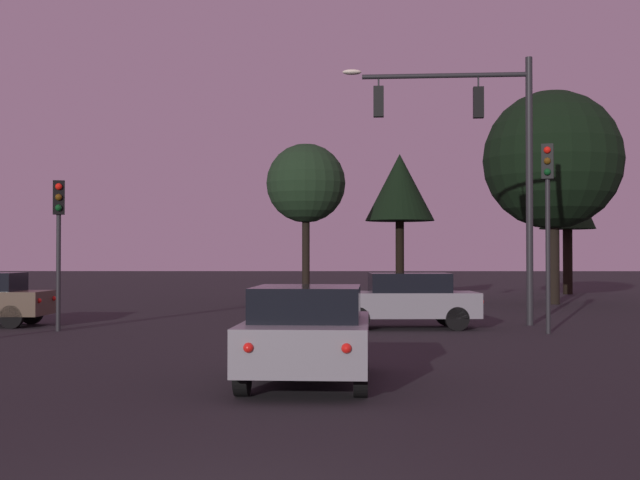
{
  "coord_description": "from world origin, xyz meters",
  "views": [
    {
      "loc": [
        0.8,
        -6.77,
        1.99
      ],
      "look_at": [
        0.58,
        18.23,
        2.45
      ],
      "focal_mm": 48.71,
      "sensor_mm": 36.0,
      "label": 1
    }
  ],
  "objects_px": {
    "traffic_light_corner_left": "(59,224)",
    "car_nearside_lane": "(308,332)",
    "traffic_light_corner_right": "(548,200)",
    "tree_left_far": "(567,198)",
    "tree_center_horizon": "(553,160)",
    "tree_right_cluster": "(400,189)",
    "tree_behind_sign": "(306,184)",
    "traffic_signal_mast_arm": "(480,142)",
    "car_crossing_left": "(405,299)"
  },
  "relations": [
    {
      "from": "traffic_light_corner_right",
      "to": "car_crossing_left",
      "type": "bearing_deg",
      "value": 154.96
    },
    {
      "from": "traffic_signal_mast_arm",
      "to": "tree_right_cluster",
      "type": "distance_m",
      "value": 13.67
    },
    {
      "from": "tree_left_far",
      "to": "tree_right_cluster",
      "type": "xyz_separation_m",
      "value": [
        -9.33,
        -6.66,
        -0.01
      ]
    },
    {
      "from": "traffic_signal_mast_arm",
      "to": "tree_center_horizon",
      "type": "distance_m",
      "value": 11.9
    },
    {
      "from": "traffic_light_corner_right",
      "to": "tree_center_horizon",
      "type": "height_order",
      "value": "tree_center_horizon"
    },
    {
      "from": "traffic_light_corner_left",
      "to": "tree_right_cluster",
      "type": "distance_m",
      "value": 19.08
    },
    {
      "from": "car_nearside_lane",
      "to": "tree_center_horizon",
      "type": "xyz_separation_m",
      "value": [
        9.65,
        22.39,
        5.17
      ]
    },
    {
      "from": "traffic_signal_mast_arm",
      "to": "car_crossing_left",
      "type": "xyz_separation_m",
      "value": [
        -2.29,
        -1.23,
        -4.5
      ]
    },
    {
      "from": "tree_right_cluster",
      "to": "traffic_signal_mast_arm",
      "type": "bearing_deg",
      "value": -84.98
    },
    {
      "from": "tree_left_far",
      "to": "traffic_signal_mast_arm",
      "type": "bearing_deg",
      "value": -111.85
    },
    {
      "from": "car_nearside_lane",
      "to": "tree_behind_sign",
      "type": "xyz_separation_m",
      "value": [
        -0.57,
        21.48,
        4.12
      ]
    },
    {
      "from": "car_crossing_left",
      "to": "tree_right_cluster",
      "type": "relative_size",
      "value": 0.63
    },
    {
      "from": "traffic_signal_mast_arm",
      "to": "tree_center_horizon",
      "type": "bearing_deg",
      "value": 65.56
    },
    {
      "from": "traffic_light_corner_right",
      "to": "tree_left_far",
      "type": "height_order",
      "value": "tree_left_far"
    },
    {
      "from": "traffic_light_corner_right",
      "to": "tree_left_far",
      "type": "xyz_separation_m",
      "value": [
        6.91,
        23.14,
        1.6
      ]
    },
    {
      "from": "traffic_light_corner_left",
      "to": "tree_behind_sign",
      "type": "distance_m",
      "value": 13.83
    },
    {
      "from": "traffic_signal_mast_arm",
      "to": "traffic_light_corner_left",
      "type": "relative_size",
      "value": 1.94
    },
    {
      "from": "traffic_light_corner_left",
      "to": "car_nearside_lane",
      "type": "relative_size",
      "value": 0.97
    },
    {
      "from": "tree_behind_sign",
      "to": "tree_left_far",
      "type": "relative_size",
      "value": 0.96
    },
    {
      "from": "traffic_light_corner_right",
      "to": "car_nearside_lane",
      "type": "height_order",
      "value": "traffic_light_corner_right"
    },
    {
      "from": "car_nearside_lane",
      "to": "tree_right_cluster",
      "type": "bearing_deg",
      "value": 82.0
    },
    {
      "from": "traffic_light_corner_left",
      "to": "tree_center_horizon",
      "type": "xyz_separation_m",
      "value": [
        16.47,
        13.07,
        3.13
      ]
    },
    {
      "from": "tree_behind_sign",
      "to": "traffic_light_corner_left",
      "type": "bearing_deg",
      "value": -117.2
    },
    {
      "from": "tree_right_cluster",
      "to": "traffic_light_corner_right",
      "type": "bearing_deg",
      "value": -81.65
    },
    {
      "from": "tree_behind_sign",
      "to": "tree_center_horizon",
      "type": "bearing_deg",
      "value": 5.11
    },
    {
      "from": "car_crossing_left",
      "to": "tree_center_horizon",
      "type": "bearing_deg",
      "value": 59.11
    },
    {
      "from": "traffic_signal_mast_arm",
      "to": "tree_right_cluster",
      "type": "xyz_separation_m",
      "value": [
        -1.2,
        13.62,
        -0.28
      ]
    },
    {
      "from": "traffic_signal_mast_arm",
      "to": "tree_left_far",
      "type": "distance_m",
      "value": 21.85
    },
    {
      "from": "tree_left_far",
      "to": "tree_behind_sign",
      "type": "bearing_deg",
      "value": -142.33
    },
    {
      "from": "car_nearside_lane",
      "to": "tree_left_far",
      "type": "relative_size",
      "value": 0.61
    },
    {
      "from": "tree_behind_sign",
      "to": "tree_left_far",
      "type": "distance_m",
      "value": 16.97
    },
    {
      "from": "traffic_light_corner_right",
      "to": "tree_right_cluster",
      "type": "xyz_separation_m",
      "value": [
        -2.42,
        16.48,
        1.59
      ]
    },
    {
      "from": "car_crossing_left",
      "to": "tree_left_far",
      "type": "height_order",
      "value": "tree_left_far"
    },
    {
      "from": "tree_left_far",
      "to": "tree_right_cluster",
      "type": "distance_m",
      "value": 11.46
    },
    {
      "from": "car_nearside_lane",
      "to": "tree_behind_sign",
      "type": "height_order",
      "value": "tree_behind_sign"
    },
    {
      "from": "traffic_light_corner_right",
      "to": "car_nearside_lane",
      "type": "xyz_separation_m",
      "value": [
        -5.96,
        -8.7,
        -2.63
      ]
    },
    {
      "from": "car_nearside_lane",
      "to": "tree_center_horizon",
      "type": "height_order",
      "value": "tree_center_horizon"
    },
    {
      "from": "traffic_signal_mast_arm",
      "to": "tree_center_horizon",
      "type": "relative_size",
      "value": 0.87
    },
    {
      "from": "tree_behind_sign",
      "to": "traffic_signal_mast_arm",
      "type": "bearing_deg",
      "value": -61.82
    },
    {
      "from": "traffic_light_corner_left",
      "to": "tree_right_cluster",
      "type": "relative_size",
      "value": 0.61
    },
    {
      "from": "car_nearside_lane",
      "to": "car_crossing_left",
      "type": "relative_size",
      "value": 1.0
    },
    {
      "from": "traffic_signal_mast_arm",
      "to": "tree_behind_sign",
      "type": "height_order",
      "value": "traffic_signal_mast_arm"
    },
    {
      "from": "car_nearside_lane",
      "to": "traffic_signal_mast_arm",
      "type": "bearing_deg",
      "value": 67.74
    },
    {
      "from": "tree_right_cluster",
      "to": "tree_center_horizon",
      "type": "bearing_deg",
      "value": -24.61
    },
    {
      "from": "traffic_signal_mast_arm",
      "to": "tree_behind_sign",
      "type": "bearing_deg",
      "value": 118.18
    },
    {
      "from": "traffic_signal_mast_arm",
      "to": "tree_left_far",
      "type": "xyz_separation_m",
      "value": [
        8.13,
        20.28,
        -0.27
      ]
    },
    {
      "from": "traffic_light_corner_left",
      "to": "car_nearside_lane",
      "type": "xyz_separation_m",
      "value": [
        6.82,
        -9.31,
        -2.05
      ]
    },
    {
      "from": "traffic_light_corner_left",
      "to": "tree_center_horizon",
      "type": "height_order",
      "value": "tree_center_horizon"
    },
    {
      "from": "traffic_light_corner_left",
      "to": "tree_right_cluster",
      "type": "height_order",
      "value": "tree_right_cluster"
    },
    {
      "from": "tree_center_horizon",
      "to": "tree_right_cluster",
      "type": "height_order",
      "value": "tree_center_horizon"
    }
  ]
}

